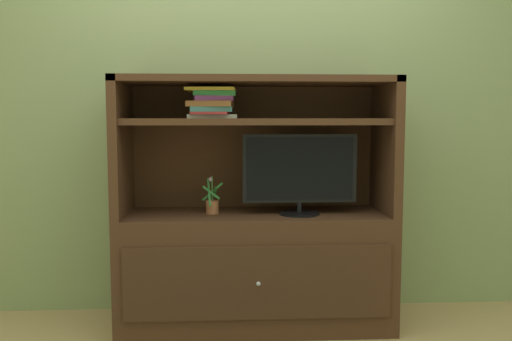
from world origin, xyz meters
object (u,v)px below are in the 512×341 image
object	(u,v)px
tv_monitor	(300,172)
magazine_stack	(212,103)
media_console	(255,244)
potted_plant	(212,205)

from	to	relation	value
tv_monitor	magazine_stack	bearing A→B (deg)	173.46
media_console	potted_plant	bearing A→B (deg)	-177.78
tv_monitor	magazine_stack	xyz separation A→B (m)	(-0.49, 0.06, 0.39)
media_console	tv_monitor	bearing A→B (deg)	-14.55
tv_monitor	potted_plant	bearing A→B (deg)	173.74
media_console	magazine_stack	bearing A→B (deg)	-178.25
tv_monitor	potted_plant	world-z (taller)	tv_monitor
potted_plant	magazine_stack	size ratio (longest dim) A/B	0.66
media_console	magazine_stack	world-z (taller)	media_console
potted_plant	media_console	bearing A→B (deg)	2.22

